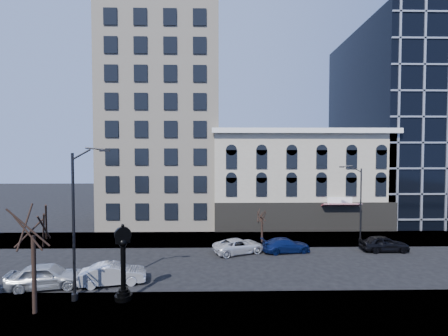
{
  "coord_description": "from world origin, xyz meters",
  "views": [
    {
      "loc": [
        1.47,
        -24.55,
        9.0
      ],
      "look_at": [
        2.0,
        4.0,
        8.0
      ],
      "focal_mm": 24.0,
      "sensor_mm": 36.0,
      "label": 1
    }
  ],
  "objects_px": {
    "car_near_a": "(47,276)",
    "car_near_b": "(113,274)",
    "street_clock": "(123,265)",
    "street_lamp_near": "(85,183)"
  },
  "relations": [
    {
      "from": "car_near_a",
      "to": "car_near_b",
      "type": "relative_size",
      "value": 1.11
    },
    {
      "from": "street_clock",
      "to": "car_near_b",
      "type": "relative_size",
      "value": 1.06
    },
    {
      "from": "street_lamp_near",
      "to": "car_near_b",
      "type": "bearing_deg",
      "value": 67.97
    },
    {
      "from": "car_near_b",
      "to": "street_clock",
      "type": "bearing_deg",
      "value": -161.29
    },
    {
      "from": "car_near_a",
      "to": "car_near_b",
      "type": "bearing_deg",
      "value": -94.3
    },
    {
      "from": "street_lamp_near",
      "to": "street_clock",
      "type": "bearing_deg",
      "value": -5.55
    },
    {
      "from": "street_clock",
      "to": "car_near_a",
      "type": "bearing_deg",
      "value": 136.95
    },
    {
      "from": "street_lamp_near",
      "to": "car_near_b",
      "type": "distance_m",
      "value": 7.22
    },
    {
      "from": "street_clock",
      "to": "car_near_b",
      "type": "distance_m",
      "value": 3.36
    },
    {
      "from": "car_near_a",
      "to": "car_near_b",
      "type": "distance_m",
      "value": 4.43
    }
  ]
}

